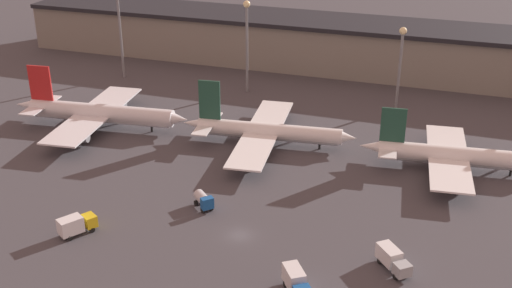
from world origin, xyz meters
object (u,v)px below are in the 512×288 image
at_px(airplane_1, 266,131).
at_px(service_vehicle_2, 204,200).
at_px(airplane_0, 99,113).
at_px(airplane_2, 453,156).
at_px(service_vehicle_4, 296,282).
at_px(service_vehicle_3, 76,225).
at_px(service_vehicle_1, 392,259).

xyz_separation_m(airplane_1, service_vehicle_2, (-1.98, -29.71, -1.48)).
relative_size(airplane_1, service_vehicle_2, 8.08).
relative_size(airplane_0, airplane_2, 1.13).
height_order(airplane_1, service_vehicle_4, airplane_1).
distance_m(airplane_0, service_vehicle_2, 45.59).
distance_m(airplane_0, airplane_1, 39.34).
bearing_deg(service_vehicle_3, airplane_0, 58.35).
relative_size(airplane_2, service_vehicle_2, 7.92).
relative_size(airplane_1, service_vehicle_1, 5.74).
bearing_deg(service_vehicle_2, airplane_0, -172.25).
bearing_deg(service_vehicle_2, airplane_2, 79.11).
bearing_deg(airplane_0, airplane_2, -3.96).
distance_m(airplane_0, service_vehicle_1, 79.25).
bearing_deg(service_vehicle_2, airplane_1, 129.17).
xyz_separation_m(airplane_0, service_vehicle_3, (20.76, -41.22, -1.61)).
bearing_deg(airplane_2, service_vehicle_1, -106.52).
bearing_deg(service_vehicle_1, service_vehicle_4, -90.02).
xyz_separation_m(service_vehicle_3, service_vehicle_4, (38.65, -3.24, 0.07)).
distance_m(airplane_1, airplane_2, 38.96).
distance_m(airplane_0, airplane_2, 78.23).
distance_m(airplane_1, service_vehicle_3, 48.32).
distance_m(airplane_1, service_vehicle_2, 29.81).
distance_m(service_vehicle_1, service_vehicle_3, 51.34).
relative_size(airplane_0, service_vehicle_3, 6.43).
bearing_deg(service_vehicle_1, airplane_0, -156.15).
relative_size(service_vehicle_2, service_vehicle_3, 0.72).
bearing_deg(service_vehicle_3, service_vehicle_1, -50.26).
relative_size(airplane_0, airplane_1, 1.11).
bearing_deg(airplane_2, service_vehicle_2, -150.48).
height_order(airplane_1, service_vehicle_3, airplane_1).
bearing_deg(service_vehicle_4, airplane_0, -161.86).
height_order(airplane_2, service_vehicle_2, airplane_2).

